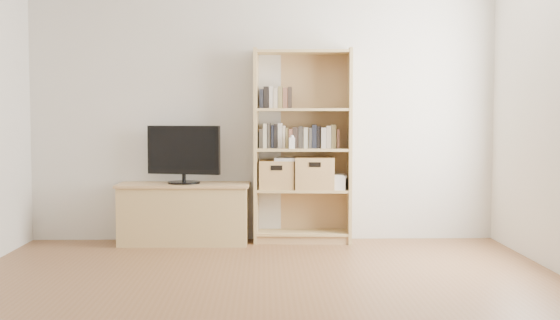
{
  "coord_description": "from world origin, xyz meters",
  "views": [
    {
      "loc": [
        -0.01,
        -4.33,
        1.2
      ],
      "look_at": [
        0.15,
        1.9,
        0.82
      ],
      "focal_mm": 45.0,
      "sensor_mm": 36.0,
      "label": 1
    }
  ],
  "objects_px": {
    "baby_monitor": "(292,143)",
    "bookshelf": "(303,146)",
    "basket_left": "(277,175)",
    "laptop": "(295,159)",
    "television": "(184,154)",
    "tv_stand": "(184,215)",
    "basket_right": "(315,173)"
  },
  "relations": [
    {
      "from": "tv_stand",
      "to": "television",
      "type": "distance_m",
      "value": 0.58
    },
    {
      "from": "tv_stand",
      "to": "baby_monitor",
      "type": "xyz_separation_m",
      "value": [
        1.02,
        -0.04,
        0.68
      ]
    },
    {
      "from": "tv_stand",
      "to": "laptop",
      "type": "distance_m",
      "value": 1.17
    },
    {
      "from": "television",
      "to": "laptop",
      "type": "distance_m",
      "value": 1.05
    },
    {
      "from": "bookshelf",
      "to": "baby_monitor",
      "type": "bearing_deg",
      "value": -135.0
    },
    {
      "from": "bookshelf",
      "to": "baby_monitor",
      "type": "height_order",
      "value": "bookshelf"
    },
    {
      "from": "bookshelf",
      "to": "laptop",
      "type": "relative_size",
      "value": 5.09
    },
    {
      "from": "television",
      "to": "laptop",
      "type": "xyz_separation_m",
      "value": [
        1.05,
        0.05,
        -0.05
      ]
    },
    {
      "from": "tv_stand",
      "to": "basket_left",
      "type": "relative_size",
      "value": 3.63
    },
    {
      "from": "bookshelf",
      "to": "laptop",
      "type": "xyz_separation_m",
      "value": [
        -0.08,
        -0.01,
        -0.12
      ]
    },
    {
      "from": "television",
      "to": "baby_monitor",
      "type": "distance_m",
      "value": 1.02
    },
    {
      "from": "television",
      "to": "basket_right",
      "type": "height_order",
      "value": "television"
    },
    {
      "from": "tv_stand",
      "to": "baby_monitor",
      "type": "bearing_deg",
      "value": -0.9
    },
    {
      "from": "tv_stand",
      "to": "television",
      "type": "height_order",
      "value": "television"
    },
    {
      "from": "tv_stand",
      "to": "laptop",
      "type": "bearing_deg",
      "value": 3.83
    },
    {
      "from": "bookshelf",
      "to": "basket_right",
      "type": "distance_m",
      "value": 0.28
    },
    {
      "from": "bookshelf",
      "to": "television",
      "type": "height_order",
      "value": "bookshelf"
    },
    {
      "from": "basket_left",
      "to": "television",
      "type": "bearing_deg",
      "value": -172.12
    },
    {
      "from": "baby_monitor",
      "to": "basket_right",
      "type": "xyz_separation_m",
      "value": [
        0.22,
        0.08,
        -0.29
      ]
    },
    {
      "from": "television",
      "to": "basket_left",
      "type": "relative_size",
      "value": 2.15
    },
    {
      "from": "baby_monitor",
      "to": "basket_left",
      "type": "distance_m",
      "value": 0.35
    },
    {
      "from": "television",
      "to": "basket_right",
      "type": "distance_m",
      "value": 1.25
    },
    {
      "from": "baby_monitor",
      "to": "bookshelf",
      "type": "bearing_deg",
      "value": 43.57
    },
    {
      "from": "basket_left",
      "to": "basket_right",
      "type": "bearing_deg",
      "value": 0.13
    },
    {
      "from": "bookshelf",
      "to": "basket_left",
      "type": "bearing_deg",
      "value": -178.81
    },
    {
      "from": "basket_right",
      "to": "tv_stand",
      "type": "bearing_deg",
      "value": -174.62
    },
    {
      "from": "television",
      "to": "laptop",
      "type": "relative_size",
      "value": 1.95
    },
    {
      "from": "laptop",
      "to": "baby_monitor",
      "type": "bearing_deg",
      "value": -101.66
    },
    {
      "from": "television",
      "to": "basket_left",
      "type": "height_order",
      "value": "television"
    },
    {
      "from": "television",
      "to": "laptop",
      "type": "bearing_deg",
      "value": 17.01
    },
    {
      "from": "tv_stand",
      "to": "basket_right",
      "type": "relative_size",
      "value": 3.24
    },
    {
      "from": "tv_stand",
      "to": "bookshelf",
      "type": "height_order",
      "value": "bookshelf"
    }
  ]
}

